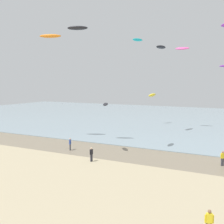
{
  "coord_description": "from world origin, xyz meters",
  "views": [
    {
      "loc": [
        12.05,
        -7.78,
        9.44
      ],
      "look_at": [
        1.38,
        13.06,
        6.95
      ],
      "focal_mm": 44.73,
      "sensor_mm": 36.0,
      "label": 1
    }
  ],
  "objects_px": {
    "person_nearest_camera": "(223,158)",
    "kite_aloft_9": "(138,40)",
    "person_by_waterline": "(91,154)",
    "person_left_flank": "(70,144)",
    "kite_aloft_8": "(161,47)",
    "kite_aloft_1": "(152,95)",
    "kite_aloft_4": "(224,66)",
    "kite_aloft_11": "(182,48)",
    "person_mid_beach": "(209,222)",
    "kite_aloft_13": "(50,36)",
    "kite_aloft_0": "(105,104)",
    "kite_aloft_2": "(78,28)"
  },
  "relations": [
    {
      "from": "person_nearest_camera",
      "to": "kite_aloft_9",
      "type": "height_order",
      "value": "kite_aloft_9"
    },
    {
      "from": "person_nearest_camera",
      "to": "kite_aloft_9",
      "type": "distance_m",
      "value": 34.27
    },
    {
      "from": "person_by_waterline",
      "to": "person_left_flank",
      "type": "height_order",
      "value": "same"
    },
    {
      "from": "person_by_waterline",
      "to": "kite_aloft_8",
      "type": "relative_size",
      "value": 0.57
    },
    {
      "from": "kite_aloft_1",
      "to": "kite_aloft_8",
      "type": "height_order",
      "value": "kite_aloft_8"
    },
    {
      "from": "kite_aloft_4",
      "to": "kite_aloft_1",
      "type": "bearing_deg",
      "value": 33.47
    },
    {
      "from": "person_left_flank",
      "to": "kite_aloft_11",
      "type": "relative_size",
      "value": 0.63
    },
    {
      "from": "kite_aloft_9",
      "to": "kite_aloft_1",
      "type": "bearing_deg",
      "value": -124.14
    },
    {
      "from": "kite_aloft_4",
      "to": "kite_aloft_8",
      "type": "relative_size",
      "value": 0.68
    },
    {
      "from": "person_nearest_camera",
      "to": "person_mid_beach",
      "type": "xyz_separation_m",
      "value": [
        0.78,
        -15.99,
        0.0
      ]
    },
    {
      "from": "person_left_flank",
      "to": "kite_aloft_4",
      "type": "xyz_separation_m",
      "value": [
        17.12,
        26.63,
        11.62
      ]
    },
    {
      "from": "kite_aloft_4",
      "to": "kite_aloft_11",
      "type": "height_order",
      "value": "kite_aloft_11"
    },
    {
      "from": "kite_aloft_11",
      "to": "kite_aloft_4",
      "type": "bearing_deg",
      "value": 8.32
    },
    {
      "from": "person_mid_beach",
      "to": "kite_aloft_11",
      "type": "bearing_deg",
      "value": 105.85
    },
    {
      "from": "person_nearest_camera",
      "to": "kite_aloft_11",
      "type": "bearing_deg",
      "value": 114.19
    },
    {
      "from": "person_mid_beach",
      "to": "person_nearest_camera",
      "type": "bearing_deg",
      "value": 92.8
    },
    {
      "from": "person_left_flank",
      "to": "kite_aloft_8",
      "type": "xyz_separation_m",
      "value": [
        7.12,
        18.32,
        14.85
      ]
    },
    {
      "from": "person_nearest_camera",
      "to": "person_left_flank",
      "type": "height_order",
      "value": "same"
    },
    {
      "from": "person_nearest_camera",
      "to": "kite_aloft_4",
      "type": "bearing_deg",
      "value": 95.94
    },
    {
      "from": "person_left_flank",
      "to": "kite_aloft_9",
      "type": "bearing_deg",
      "value": 89.44
    },
    {
      "from": "person_left_flank",
      "to": "kite_aloft_11",
      "type": "bearing_deg",
      "value": 68.96
    },
    {
      "from": "person_mid_beach",
      "to": "kite_aloft_1",
      "type": "relative_size",
      "value": 0.71
    },
    {
      "from": "person_nearest_camera",
      "to": "kite_aloft_13",
      "type": "height_order",
      "value": "kite_aloft_13"
    },
    {
      "from": "kite_aloft_9",
      "to": "person_left_flank",
      "type": "bearing_deg",
      "value": -152.69
    },
    {
      "from": "kite_aloft_13",
      "to": "kite_aloft_11",
      "type": "bearing_deg",
      "value": 27.76
    },
    {
      "from": "kite_aloft_9",
      "to": "kite_aloft_8",
      "type": "bearing_deg",
      "value": -102.24
    },
    {
      "from": "kite_aloft_8",
      "to": "person_nearest_camera",
      "type": "bearing_deg",
      "value": 49.24
    },
    {
      "from": "kite_aloft_0",
      "to": "kite_aloft_1",
      "type": "distance_m",
      "value": 6.99
    },
    {
      "from": "kite_aloft_11",
      "to": "kite_aloft_13",
      "type": "distance_m",
      "value": 25.78
    },
    {
      "from": "person_by_waterline",
      "to": "person_left_flank",
      "type": "xyz_separation_m",
      "value": [
        -5.53,
        3.4,
        0.0
      ]
    },
    {
      "from": "kite_aloft_0",
      "to": "kite_aloft_2",
      "type": "bearing_deg",
      "value": 28.98
    },
    {
      "from": "kite_aloft_13",
      "to": "kite_aloft_1",
      "type": "bearing_deg",
      "value": -17.56
    },
    {
      "from": "person_by_waterline",
      "to": "kite_aloft_8",
      "type": "bearing_deg",
      "value": 85.81
    },
    {
      "from": "kite_aloft_13",
      "to": "person_mid_beach",
      "type": "bearing_deg",
      "value": -56.96
    },
    {
      "from": "kite_aloft_2",
      "to": "kite_aloft_13",
      "type": "relative_size",
      "value": 0.88
    },
    {
      "from": "kite_aloft_2",
      "to": "kite_aloft_9",
      "type": "distance_m",
      "value": 20.3
    },
    {
      "from": "kite_aloft_0",
      "to": "kite_aloft_4",
      "type": "xyz_separation_m",
      "value": [
        12.24,
        25.27,
        6.02
      ]
    },
    {
      "from": "kite_aloft_1",
      "to": "person_by_waterline",
      "type": "bearing_deg",
      "value": 155.18
    },
    {
      "from": "kite_aloft_4",
      "to": "kite_aloft_13",
      "type": "relative_size",
      "value": 0.58
    },
    {
      "from": "kite_aloft_0",
      "to": "person_by_waterline",
      "type": "bearing_deg",
      "value": 149.61
    },
    {
      "from": "kite_aloft_2",
      "to": "kite_aloft_13",
      "type": "xyz_separation_m",
      "value": [
        -5.9,
        0.96,
        -0.59
      ]
    },
    {
      "from": "person_by_waterline",
      "to": "kite_aloft_2",
      "type": "relative_size",
      "value": 0.56
    },
    {
      "from": "kite_aloft_2",
      "to": "kite_aloft_8",
      "type": "relative_size",
      "value": 1.03
    },
    {
      "from": "person_nearest_camera",
      "to": "person_left_flank",
      "type": "relative_size",
      "value": 1.0
    },
    {
      "from": "kite_aloft_4",
      "to": "person_by_waterline",
      "type": "bearing_deg",
      "value": 32.33
    },
    {
      "from": "kite_aloft_2",
      "to": "kite_aloft_4",
      "type": "bearing_deg",
      "value": 29.76
    },
    {
      "from": "person_nearest_camera",
      "to": "person_mid_beach",
      "type": "height_order",
      "value": "same"
    },
    {
      "from": "kite_aloft_0",
      "to": "kite_aloft_13",
      "type": "distance_m",
      "value": 16.13
    },
    {
      "from": "kite_aloft_1",
      "to": "kite_aloft_11",
      "type": "bearing_deg",
      "value": -0.61
    },
    {
      "from": "kite_aloft_1",
      "to": "kite_aloft_9",
      "type": "bearing_deg",
      "value": 26.6
    }
  ]
}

